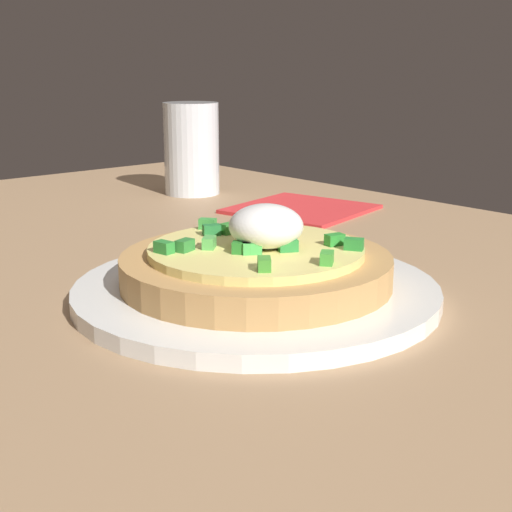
# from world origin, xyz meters

# --- Properties ---
(dining_table) EXTENTS (1.12, 0.66, 0.03)m
(dining_table) POSITION_xyz_m (0.00, 0.00, 0.02)
(dining_table) COLOR #A17E5A
(dining_table) RESTS_ON ground
(plate) EXTENTS (0.26, 0.26, 0.01)m
(plate) POSITION_xyz_m (0.07, -0.07, 0.04)
(plate) COLOR white
(plate) RESTS_ON dining_table
(pizza) EXTENTS (0.19, 0.19, 0.06)m
(pizza) POSITION_xyz_m (0.07, -0.07, 0.06)
(pizza) COLOR tan
(pizza) RESTS_ON plate
(cup_far) EXTENTS (0.07, 0.07, 0.11)m
(cup_far) POSITION_xyz_m (-0.30, 0.15, 0.08)
(cup_far) COLOR silver
(cup_far) RESTS_ON dining_table
(napkin) EXTENTS (0.16, 0.16, 0.00)m
(napkin) POSITION_xyz_m (-0.13, 0.17, 0.04)
(napkin) COLOR red
(napkin) RESTS_ON dining_table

